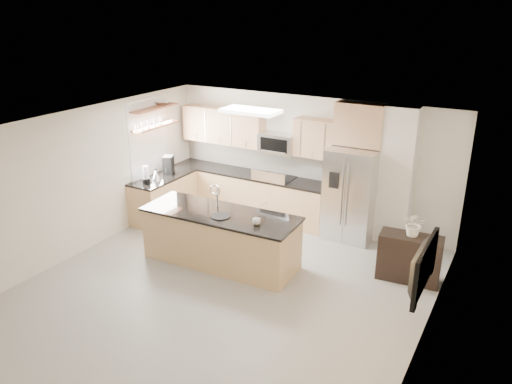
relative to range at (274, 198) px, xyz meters
The scene contains 27 objects.
floor 3.02m from the range, 78.39° to the right, with size 6.50×6.50×0.00m, color #A8A69F.
ceiling 3.66m from the range, 78.39° to the right, with size 6.00×6.50×0.02m, color white.
wall_back 1.07m from the range, 28.76° to the left, with size 6.00×0.02×2.60m, color silver.
wall_front 6.25m from the range, 84.45° to the right, with size 6.00×0.02×2.60m, color silver.
wall_left 3.87m from the range, 129.41° to the right, with size 0.02×6.50×2.60m, color silver.
wall_right 4.71m from the range, 39.05° to the right, with size 0.02×6.50×2.60m, color silver.
back_counter 0.63m from the range, behind, with size 3.55×0.66×1.44m.
left_counter 2.33m from the range, 152.71° to the right, with size 0.66×1.50×0.92m.
range is the anchor object (origin of this frame).
upper_cabinets 1.53m from the range, 166.83° to the left, with size 3.50×0.33×0.75m.
microwave 1.16m from the range, 90.00° to the left, with size 0.76×0.40×0.40m.
refrigerator 1.71m from the range, ahead, with size 0.92×0.78×1.78m.
partition_column 2.56m from the range, ahead, with size 0.60×0.30×2.60m, color silver.
window 2.86m from the range, 155.75° to the right, with size 0.04×1.15×1.65m.
shelf_lower 2.86m from the range, 156.67° to the right, with size 0.30×1.20×0.04m, color #995A3D.
shelf_upper 3.07m from the range, 156.67° to the right, with size 0.30×1.20×0.04m, color #995A3D.
ceiling_fixture 2.48m from the range, 81.39° to the right, with size 1.00×0.50×0.06m, color white.
island 2.13m from the range, 88.32° to the right, with size 2.76×1.08×1.37m.
credenza 3.26m from the range, 20.03° to the right, with size 0.99×0.42×0.79m, color black.
cup 2.46m from the range, 69.49° to the right, with size 0.13×0.13×0.11m, color white.
platter 2.33m from the range, 85.92° to the right, with size 0.33×0.33×0.02m, color black.
blender 2.66m from the range, 143.25° to the right, with size 0.16×0.16×0.36m.
kettle 2.48m from the range, 147.08° to the right, with size 0.21×0.21×0.26m.
coffee_maker 2.34m from the range, 158.41° to the right, with size 0.28×0.30×0.38m.
bowl 3.03m from the range, 163.04° to the right, with size 0.41×0.41×0.10m, color silver.
flower_vase 3.32m from the range, 19.61° to the right, with size 0.55×0.48×0.61m, color silver.
television 4.78m from the range, 41.64° to the right, with size 1.08×0.14×0.62m, color black.
Camera 1 is at (3.84, -5.70, 4.25)m, focal length 35.00 mm.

